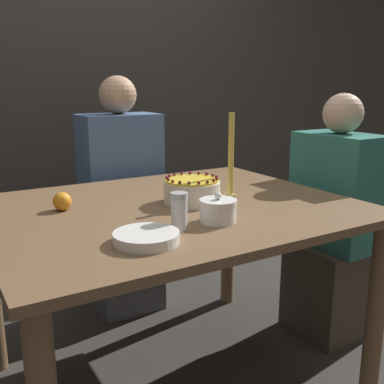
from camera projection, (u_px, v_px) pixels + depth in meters
name	position (u px, v px, depth m)	size (l,w,h in m)	color
ground_plane	(174.00, 382.00, 1.86)	(12.00, 12.00, 0.00)	#3D3833
wall_behind	(61.00, 68.00, 2.73)	(8.00, 0.05, 2.60)	#38332D
dining_table	(172.00, 233.00, 1.71)	(1.33, 1.08, 0.76)	brown
cake	(192.00, 191.00, 1.71)	(0.21, 0.21, 0.10)	white
sugar_bowl	(218.00, 211.00, 1.47)	(0.12, 0.12, 0.10)	white
sugar_shaker	(179.00, 211.00, 1.38)	(0.05, 0.05, 0.12)	white
plate_stack	(146.00, 238.00, 1.28)	(0.19, 0.19, 0.03)	white
candle	(231.00, 163.00, 1.74)	(0.05, 0.05, 0.34)	tan
orange_fruit_0	(62.00, 201.00, 1.60)	(0.07, 0.07, 0.07)	orange
person_man_blue_shirt	(122.00, 211.00, 2.40)	(0.40, 0.34, 1.25)	#595960
person_woman_floral	(334.00, 234.00, 2.16)	(0.34, 0.40, 1.17)	#473D33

